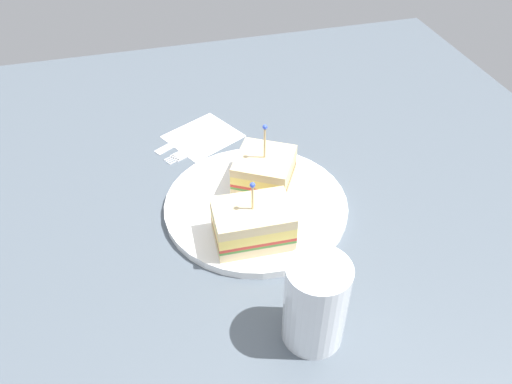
{
  "coord_description": "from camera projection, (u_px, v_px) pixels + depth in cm",
  "views": [
    {
      "loc": [
        14.27,
        52.89,
        51.08
      ],
      "look_at": [
        0.0,
        0.0,
        3.21
      ],
      "focal_mm": 35.88,
      "sensor_mm": 36.0,
      "label": 1
    }
  ],
  "objects": [
    {
      "name": "fork",
      "position": [
        191.0,
        150.0,
        0.85
      ],
      "size": [
        12.22,
        6.97,
        0.35
      ],
      "color": "silver",
      "rests_on": "ground_plane"
    },
    {
      "name": "sandwich_half_back",
      "position": [
        264.0,
        170.0,
        0.76
      ],
      "size": [
        11.15,
        11.23,
        10.43
      ],
      "color": "beige",
      "rests_on": "plate"
    },
    {
      "name": "knife",
      "position": [
        181.0,
        139.0,
        0.88
      ],
      "size": [
        10.73,
        7.08,
        0.35
      ],
      "color": "silver",
      "rests_on": "ground_plane"
    },
    {
      "name": "drink_glass",
      "position": [
        315.0,
        306.0,
        0.55
      ],
      "size": [
        7.0,
        7.0,
        11.42
      ],
      "color": "gold",
      "rests_on": "ground_plane"
    },
    {
      "name": "napkin",
      "position": [
        203.0,
        136.0,
        0.89
      ],
      "size": [
        14.49,
        14.03,
        0.15
      ],
      "primitive_type": "cube",
      "rotation": [
        0.0,
        0.0,
        6.77
      ],
      "color": "white",
      "rests_on": "ground_plane"
    },
    {
      "name": "plate",
      "position": [
        256.0,
        205.0,
        0.74
      ],
      "size": [
        26.56,
        26.56,
        1.21
      ],
      "primitive_type": "cylinder",
      "color": "white",
      "rests_on": "ground_plane"
    },
    {
      "name": "sandwich_half_front",
      "position": [
        253.0,
        224.0,
        0.67
      ],
      "size": [
        10.37,
        7.32,
        9.74
      ],
      "color": "beige",
      "rests_on": "plate"
    },
    {
      "name": "ground_plane",
      "position": [
        256.0,
        213.0,
        0.76
      ],
      "size": [
        113.86,
        113.86,
        2.0
      ],
      "primitive_type": "cube",
      "color": "#4C5660"
    }
  ]
}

